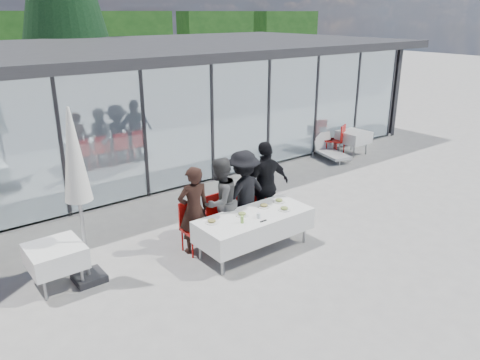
{
  "coord_description": "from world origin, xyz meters",
  "views": [
    {
      "loc": [
        -5.72,
        -5.88,
        4.34
      ],
      "look_at": [
        -0.23,
        1.2,
        1.11
      ],
      "focal_mm": 35.0,
      "sensor_mm": 36.0,
      "label": 1
    }
  ],
  "objects_px": {
    "diner_b": "(220,201)",
    "diner_d": "(266,185)",
    "diner_chair_a": "(192,224)",
    "diner_c": "(243,194)",
    "plate_a": "(212,221)",
    "spare_chair_a": "(324,137)",
    "diner_chair_b": "(218,216)",
    "plate_c": "(264,206)",
    "spare_table_left": "(55,256)",
    "folded_eyeglasses": "(263,221)",
    "plate_d": "(279,201)",
    "spare_chair_b": "(339,138)",
    "plate_extra": "(284,209)",
    "market_umbrella": "(76,169)",
    "juice_bottle": "(242,220)",
    "plate_b": "(242,214)",
    "dining_table": "(254,225)",
    "diner_chair_c": "(241,209)",
    "diner_chair_d": "(263,202)",
    "spare_table_right": "(354,137)",
    "diner_a": "(194,210)",
    "lounger": "(329,150)"
  },
  "relations": [
    {
      "from": "plate_a",
      "to": "market_umbrella",
      "type": "height_order",
      "value": "market_umbrella"
    },
    {
      "from": "dining_table",
      "to": "lounger",
      "type": "bearing_deg",
      "value": 29.69
    },
    {
      "from": "plate_c",
      "to": "diner_chair_d",
      "type": "bearing_deg",
      "value": 50.59
    },
    {
      "from": "plate_c",
      "to": "plate_extra",
      "type": "relative_size",
      "value": 1.0
    },
    {
      "from": "diner_b",
      "to": "diner_d",
      "type": "height_order",
      "value": "diner_d"
    },
    {
      "from": "diner_chair_a",
      "to": "spare_table_left",
      "type": "bearing_deg",
      "value": 172.9
    },
    {
      "from": "diner_chair_b",
      "to": "spare_table_left",
      "type": "height_order",
      "value": "diner_chair_b"
    },
    {
      "from": "diner_chair_b",
      "to": "diner_b",
      "type": "bearing_deg",
      "value": -90.0
    },
    {
      "from": "diner_chair_a",
      "to": "plate_extra",
      "type": "relative_size",
      "value": 4.0
    },
    {
      "from": "diner_chair_a",
      "to": "diner_c",
      "type": "height_order",
      "value": "diner_c"
    },
    {
      "from": "diner_c",
      "to": "spare_chair_a",
      "type": "distance_m",
      "value": 6.52
    },
    {
      "from": "diner_a",
      "to": "lounger",
      "type": "xyz_separation_m",
      "value": [
        6.62,
        2.58,
        -0.6
      ]
    },
    {
      "from": "plate_c",
      "to": "diner_chair_b",
      "type": "bearing_deg",
      "value": 140.09
    },
    {
      "from": "folded_eyeglasses",
      "to": "juice_bottle",
      "type": "bearing_deg",
      "value": 152.33
    },
    {
      "from": "diner_chair_d",
      "to": "diner_b",
      "type": "bearing_deg",
      "value": -176.49
    },
    {
      "from": "diner_chair_d",
      "to": "diner_chair_a",
      "type": "bearing_deg",
      "value": 180.0
    },
    {
      "from": "plate_d",
      "to": "juice_bottle",
      "type": "relative_size",
      "value": 1.81
    },
    {
      "from": "dining_table",
      "to": "diner_a",
      "type": "height_order",
      "value": "diner_a"
    },
    {
      "from": "folded_eyeglasses",
      "to": "diner_chair_b",
      "type": "bearing_deg",
      "value": 102.91
    },
    {
      "from": "diner_d",
      "to": "lounger",
      "type": "distance_m",
      "value": 5.54
    },
    {
      "from": "spare_chair_a",
      "to": "diner_chair_b",
      "type": "bearing_deg",
      "value": -154.52
    },
    {
      "from": "diner_d",
      "to": "plate_a",
      "type": "relative_size",
      "value": 7.73
    },
    {
      "from": "diner_chair_a",
      "to": "diner_c",
      "type": "xyz_separation_m",
      "value": [
        1.18,
        -0.07,
        0.36
      ]
    },
    {
      "from": "spare_table_left",
      "to": "spare_chair_a",
      "type": "distance_m",
      "value": 9.76
    },
    {
      "from": "diner_chair_a",
      "to": "plate_d",
      "type": "distance_m",
      "value": 1.81
    },
    {
      "from": "diner_chair_b",
      "to": "market_umbrella",
      "type": "height_order",
      "value": "market_umbrella"
    },
    {
      "from": "spare_table_right",
      "to": "spare_chair_b",
      "type": "xyz_separation_m",
      "value": [
        -0.43,
        0.22,
        -0.02
      ]
    },
    {
      "from": "diner_d",
      "to": "market_umbrella",
      "type": "relative_size",
      "value": 0.63
    },
    {
      "from": "plate_b",
      "to": "spare_table_left",
      "type": "height_order",
      "value": "plate_b"
    },
    {
      "from": "diner_chair_c",
      "to": "spare_table_right",
      "type": "bearing_deg",
      "value": 20.08
    },
    {
      "from": "plate_a",
      "to": "diner_d",
      "type": "bearing_deg",
      "value": 15.77
    },
    {
      "from": "diner_chair_c",
      "to": "diner_chair_d",
      "type": "bearing_deg",
      "value": 0.0
    },
    {
      "from": "diner_chair_a",
      "to": "folded_eyeglasses",
      "type": "relative_size",
      "value": 6.96
    },
    {
      "from": "diner_c",
      "to": "spare_chair_a",
      "type": "bearing_deg",
      "value": -156.06
    },
    {
      "from": "diner_d",
      "to": "spare_table_right",
      "type": "xyz_separation_m",
      "value": [
        5.81,
        2.41,
        -0.39
      ]
    },
    {
      "from": "diner_c",
      "to": "plate_extra",
      "type": "height_order",
      "value": "diner_c"
    },
    {
      "from": "diner_d",
      "to": "plate_b",
      "type": "bearing_deg",
      "value": 34.99
    },
    {
      "from": "plate_c",
      "to": "spare_chair_b",
      "type": "relative_size",
      "value": 0.25
    },
    {
      "from": "spare_table_left",
      "to": "lounger",
      "type": "bearing_deg",
      "value": 13.62
    },
    {
      "from": "plate_c",
      "to": "spare_table_left",
      "type": "distance_m",
      "value": 3.86
    },
    {
      "from": "spare_chair_a",
      "to": "plate_extra",
      "type": "bearing_deg",
      "value": -143.98
    },
    {
      "from": "plate_d",
      "to": "market_umbrella",
      "type": "bearing_deg",
      "value": 169.16
    },
    {
      "from": "dining_table",
      "to": "diner_chair_b",
      "type": "height_order",
      "value": "diner_chair_b"
    },
    {
      "from": "diner_d",
      "to": "spare_chair_b",
      "type": "xyz_separation_m",
      "value": [
        5.38,
        2.63,
        -0.4
      ]
    },
    {
      "from": "plate_c",
      "to": "diner_b",
      "type": "bearing_deg",
      "value": 143.76
    },
    {
      "from": "diner_chair_a",
      "to": "juice_bottle",
      "type": "height_order",
      "value": "diner_chair_a"
    },
    {
      "from": "spare_table_right",
      "to": "spare_table_left",
      "type": "bearing_deg",
      "value": -168.56
    },
    {
      "from": "diner_b",
      "to": "diner_d",
      "type": "distance_m",
      "value": 1.16
    },
    {
      "from": "folded_eyeglasses",
      "to": "spare_table_right",
      "type": "distance_m",
      "value": 7.54
    },
    {
      "from": "diner_d",
      "to": "plate_b",
      "type": "xyz_separation_m",
      "value": [
        -1.06,
        -0.56,
        -0.16
      ]
    }
  ]
}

